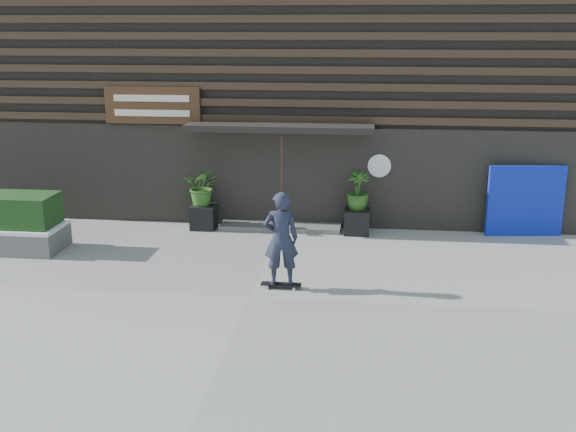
# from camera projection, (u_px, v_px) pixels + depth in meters

# --- Properties ---
(ground) EXTENTS (80.00, 80.00, 0.00)m
(ground) POSITION_uv_depth(u_px,v_px,m) (249.00, 297.00, 12.99)
(ground) COLOR #9B9893
(ground) RESTS_ON ground
(entrance_step) EXTENTS (3.00, 0.80, 0.12)m
(entrance_step) POSITION_uv_depth(u_px,v_px,m) (280.00, 226.00, 17.38)
(entrance_step) COLOR #52524F
(entrance_step) RESTS_ON ground
(planter_pot_left) EXTENTS (0.60, 0.60, 0.60)m
(planter_pot_left) POSITION_uv_depth(u_px,v_px,m) (204.00, 217.00, 17.34)
(planter_pot_left) COLOR black
(planter_pot_left) RESTS_ON ground
(bamboo_left) EXTENTS (0.86, 0.75, 0.96)m
(bamboo_left) POSITION_uv_depth(u_px,v_px,m) (203.00, 186.00, 17.13)
(bamboo_left) COLOR #2D591E
(bamboo_left) RESTS_ON planter_pot_left
(planter_pot_right) EXTENTS (0.60, 0.60, 0.60)m
(planter_pot_right) POSITION_uv_depth(u_px,v_px,m) (357.00, 222.00, 16.91)
(planter_pot_right) COLOR black
(planter_pot_right) RESTS_ON ground
(bamboo_right) EXTENTS (0.54, 0.54, 0.96)m
(bamboo_right) POSITION_uv_depth(u_px,v_px,m) (358.00, 190.00, 16.71)
(bamboo_right) COLOR #2D591E
(bamboo_right) RESTS_ON planter_pot_right
(blue_tarp) EXTENTS (1.83, 0.37, 1.71)m
(blue_tarp) POSITION_uv_depth(u_px,v_px,m) (525.00, 201.00, 16.61)
(blue_tarp) COLOR #0C1CA8
(blue_tarp) RESTS_ON ground
(building) EXTENTS (18.00, 11.00, 8.00)m
(building) POSITION_uv_depth(u_px,v_px,m) (302.00, 56.00, 21.48)
(building) COLOR black
(building) RESTS_ON ground
(skateboarder) EXTENTS (0.78, 0.55, 1.92)m
(skateboarder) POSITION_uv_depth(u_px,v_px,m) (281.00, 239.00, 13.18)
(skateboarder) COLOR black
(skateboarder) RESTS_ON ground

